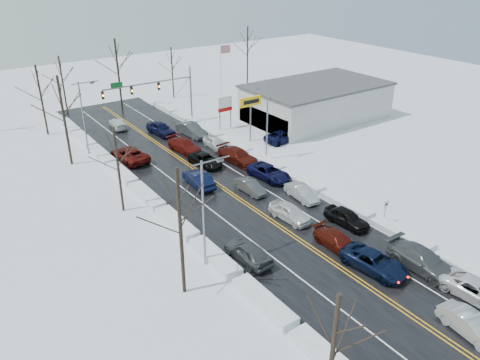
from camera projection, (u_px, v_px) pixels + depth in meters
ground at (260, 213)px, 44.73m from camera, size 160.00×160.00×0.00m
road_surface at (248, 205)px, 46.20m from camera, size 14.00×84.00×0.01m
snow_bank_left at (180, 228)px, 42.29m from camera, size 1.45×72.00×0.64m
snow_bank_right at (305, 185)px, 50.12m from camera, size 1.45×72.00×0.64m
traffic_signal_mast at (159, 89)px, 64.76m from camera, size 13.28×0.39×8.00m
tires_plus_sign at (251, 105)px, 59.76m from camera, size 3.20×0.34×6.00m
used_vehicles_sign at (225, 106)px, 64.92m from camera, size 2.20×0.22×4.65m
speed_limit_sign at (386, 208)px, 42.34m from camera, size 0.55×0.09×2.35m
flagpole at (222, 72)px, 72.09m from camera, size 1.87×1.20×10.00m
dealership_building at (316, 101)px, 69.20m from camera, size 20.40×12.40×5.30m
streetlight_ne at (266, 117)px, 54.06m from camera, size 3.20×0.25×9.00m
streetlight_sw at (205, 205)px, 35.19m from camera, size 3.20×0.25×9.00m
streetlight_nw at (84, 112)px, 55.85m from camera, size 3.20×0.25×9.00m
tree_left_a at (334, 341)px, 21.56m from camera, size 3.60×3.60×9.00m
tree_left_b at (179, 208)px, 31.33m from camera, size 4.00×4.00×10.00m
tree_left_c at (117, 154)px, 42.63m from camera, size 3.40×3.40×8.50m
tree_left_d at (62, 104)px, 51.99m from camera, size 4.20×4.20×10.50m
tree_left_e at (39, 87)px, 61.36m from camera, size 3.80×3.80×9.50m
tree_far_b at (61, 74)px, 69.14m from camera, size 3.60×3.60×9.00m
tree_far_c at (117, 61)px, 71.18m from camera, size 4.40×4.40×11.00m
tree_far_d at (172, 63)px, 78.20m from camera, size 3.40×3.40×8.50m
tree_far_e at (248, 44)px, 86.20m from camera, size 4.20×4.20×10.50m
queued_car_1 at (468, 334)px, 30.52m from camera, size 2.05×4.57×1.46m
queued_car_2 at (373, 270)px, 36.72m from camera, size 3.14×5.68×1.50m
queued_car_3 at (337, 248)px, 39.48m from camera, size 1.93×4.69×1.36m
queued_car_4 at (290, 219)px, 43.68m from camera, size 2.18×4.62×1.53m
queued_car_5 at (250, 192)px, 48.68m from camera, size 1.68×4.11×1.33m
queued_car_6 at (206, 165)px, 54.85m from camera, size 2.63×5.04×1.36m
queued_car_7 at (185, 151)px, 58.70m from camera, size 2.81×5.61×1.56m
queued_car_8 at (161, 135)px, 64.17m from camera, size 2.65×5.26×1.72m
queued_car_10 at (476, 298)px, 33.67m from camera, size 2.80×5.40×1.46m
queued_car_11 at (421, 269)px, 36.82m from camera, size 2.39×5.84×1.69m
queued_car_12 at (346, 225)px, 42.84m from camera, size 2.11×4.57×1.52m
queued_car_13 at (301, 199)px, 47.38m from camera, size 1.78×4.32×1.39m
queued_car_14 at (269, 178)px, 51.65m from camera, size 2.97×5.58×1.49m
queued_car_15 at (238, 162)px, 55.64m from camera, size 2.99×5.97×1.66m
queued_car_16 at (215, 148)px, 59.82m from camera, size 1.95×4.29×1.43m
queued_car_17 at (192, 136)px, 63.72m from camera, size 2.35×5.39×1.72m
oncoming_car_0 at (199, 186)px, 50.00m from camera, size 2.03×5.03×1.62m
oncoming_car_1 at (130, 161)px, 56.04m from camera, size 3.43×6.22×1.65m
oncoming_car_2 at (118, 128)px, 66.66m from camera, size 2.46×4.88×1.36m
oncoming_car_3 at (248, 260)px, 37.89m from camera, size 2.07×4.81×1.62m
parked_car_0 at (283, 141)px, 61.85m from camera, size 5.44×2.73×1.48m
parked_car_1 at (284, 130)px, 65.98m from camera, size 2.06×4.69×1.34m
parked_car_2 at (253, 123)px, 68.60m from camera, size 2.01×4.84×1.64m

